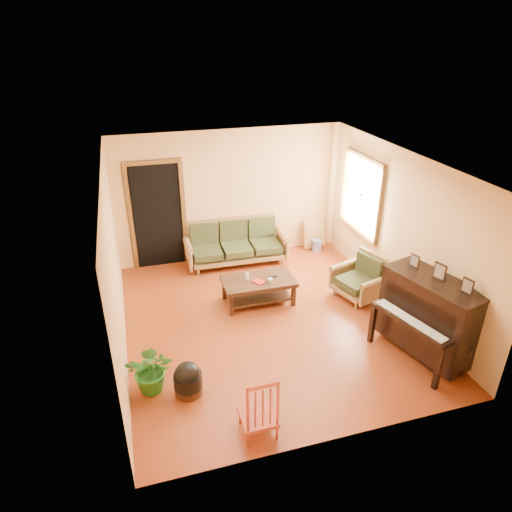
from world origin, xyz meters
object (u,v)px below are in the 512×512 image
object	(u,v)px
red_chair	(258,403)
ceramic_crock	(317,245)
piano	(428,318)
coffee_table	(258,291)
footstool	(188,382)
sofa	(236,243)
armchair	(358,277)
potted_plant	(152,369)

from	to	relation	value
red_chair	ceramic_crock	size ratio (longest dim) A/B	3.47
piano	ceramic_crock	world-z (taller)	piano
coffee_table	footstool	world-z (taller)	coffee_table
sofa	red_chair	bearing A→B (deg)	-99.29
coffee_table	red_chair	world-z (taller)	red_chair
armchair	ceramic_crock	size ratio (longest dim) A/B	3.16
armchair	potted_plant	size ratio (longest dim) A/B	1.17
sofa	potted_plant	world-z (taller)	sofa
sofa	footstool	world-z (taller)	sofa
footstool	potted_plant	distance (m)	0.50
footstool	ceramic_crock	bearing A→B (deg)	46.45
piano	ceramic_crock	distance (m)	3.62
footstool	red_chair	world-z (taller)	red_chair
ceramic_crock	sofa	bearing A→B (deg)	-178.62
piano	red_chair	distance (m)	2.82
sofa	potted_plant	xyz separation A→B (m)	(-1.93, -3.20, -0.09)
sofa	ceramic_crock	world-z (taller)	sofa
sofa	armchair	bearing A→B (deg)	-46.24
coffee_table	potted_plant	distance (m)	2.55
piano	footstool	xyz separation A→B (m)	(-3.41, 0.14, -0.43)
footstool	red_chair	xyz separation A→B (m)	(0.69, -0.85, 0.26)
footstool	potted_plant	xyz separation A→B (m)	(-0.43, 0.20, 0.16)
footstool	coffee_table	bearing A→B (deg)	51.00
ceramic_crock	red_chair	bearing A→B (deg)	-121.01
piano	potted_plant	distance (m)	3.87
sofa	footstool	size ratio (longest dim) A/B	5.35
coffee_table	sofa	bearing A→B (deg)	90.06
coffee_table	piano	size ratio (longest dim) A/B	0.88
red_chair	sofa	bearing A→B (deg)	78.70
sofa	coffee_table	xyz separation A→B (m)	(0.00, -1.54, -0.21)
ceramic_crock	potted_plant	bearing A→B (deg)	-138.74
armchair	footstool	distance (m)	3.56
coffee_table	red_chair	bearing A→B (deg)	-106.72
potted_plant	sofa	bearing A→B (deg)	58.93
footstool	potted_plant	size ratio (longest dim) A/B	0.55
red_chair	ceramic_crock	world-z (taller)	red_chair
armchair	red_chair	world-z (taller)	red_chair
piano	footstool	bearing A→B (deg)	162.21
potted_plant	coffee_table	bearing A→B (deg)	40.68
sofa	armchair	world-z (taller)	sofa
red_chair	footstool	bearing A→B (deg)	128.52
armchair	piano	size ratio (longest dim) A/B	0.57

